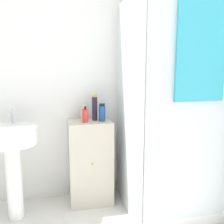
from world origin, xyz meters
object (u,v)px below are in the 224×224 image
object	(u,v)px
sink	(12,150)
shampoo_bottle_blue	(102,113)
lotion_bottle_white	(84,112)
soap_dispenser	(85,116)
shampoo_bottle_tall_black	(95,108)

from	to	relation	value
sink	shampoo_bottle_blue	bearing A→B (deg)	8.93
lotion_bottle_white	soap_dispenser	bearing A→B (deg)	-89.26
shampoo_bottle_tall_black	shampoo_bottle_blue	world-z (taller)	shampoo_bottle_tall_black
soap_dispenser	lotion_bottle_white	bearing A→B (deg)	90.74
shampoo_bottle_tall_black	lotion_bottle_white	world-z (taller)	shampoo_bottle_tall_black
shampoo_bottle_blue	lotion_bottle_white	distance (m)	0.20
shampoo_bottle_blue	soap_dispenser	bearing A→B (deg)	-173.11
shampoo_bottle_blue	shampoo_bottle_tall_black	bearing A→B (deg)	139.98
sink	shampoo_bottle_blue	size ratio (longest dim) A/B	5.70
lotion_bottle_white	sink	bearing A→B (deg)	-160.03
sink	lotion_bottle_white	size ratio (longest dim) A/B	5.50
sink	shampoo_bottle_tall_black	world-z (taller)	shampoo_bottle_tall_black
soap_dispenser	shampoo_bottle_tall_black	world-z (taller)	shampoo_bottle_tall_black
soap_dispenser	lotion_bottle_white	xyz separation A→B (m)	(-0.00, 0.13, 0.01)
soap_dispenser	shampoo_bottle_blue	bearing A→B (deg)	6.89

